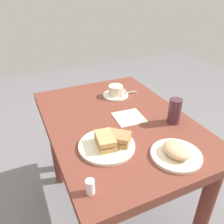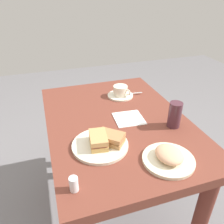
{
  "view_description": "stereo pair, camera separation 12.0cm",
  "coord_description": "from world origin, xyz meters",
  "px_view_note": "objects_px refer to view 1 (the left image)",
  "views": [
    {
      "loc": [
        -0.92,
        0.45,
        1.38
      ],
      "look_at": [
        0.03,
        0.02,
        0.78
      ],
      "focal_mm": 36.38,
      "sensor_mm": 36.0,
      "label": 1
    },
    {
      "loc": [
        -0.96,
        0.34,
        1.38
      ],
      "look_at": [
        0.03,
        0.02,
        0.78
      ],
      "focal_mm": 36.38,
      "sensor_mm": 36.0,
      "label": 2
    }
  ],
  "objects_px": {
    "coffee_saucer": "(116,95)",
    "salt_shaker": "(90,187)",
    "sandwich_plate": "(107,146)",
    "dining_table": "(117,139)",
    "drinking_glass": "(175,111)",
    "spoon": "(127,92)",
    "side_plate": "(176,155)",
    "sandwich_back": "(117,138)",
    "napkin": "(129,117)",
    "sandwich_front": "(105,141)",
    "coffee_cup": "(116,90)"
  },
  "relations": [
    {
      "from": "coffee_saucer",
      "to": "sandwich_front",
      "type": "bearing_deg",
      "value": 149.71
    },
    {
      "from": "sandwich_back",
      "to": "salt_shaker",
      "type": "distance_m",
      "value": 0.28
    },
    {
      "from": "dining_table",
      "to": "drinking_glass",
      "type": "xyz_separation_m",
      "value": [
        -0.15,
        -0.25,
        0.2
      ]
    },
    {
      "from": "spoon",
      "to": "side_plate",
      "type": "relative_size",
      "value": 0.47
    },
    {
      "from": "coffee_saucer",
      "to": "side_plate",
      "type": "relative_size",
      "value": 0.76
    },
    {
      "from": "coffee_saucer",
      "to": "salt_shaker",
      "type": "xyz_separation_m",
      "value": [
        -0.65,
        0.4,
        0.02
      ]
    },
    {
      "from": "dining_table",
      "to": "sandwich_back",
      "type": "xyz_separation_m",
      "value": [
        -0.19,
        0.1,
        0.17
      ]
    },
    {
      "from": "sandwich_front",
      "to": "salt_shaker",
      "type": "distance_m",
      "value": 0.25
    },
    {
      "from": "coffee_cup",
      "to": "drinking_glass",
      "type": "relative_size",
      "value": 0.79
    },
    {
      "from": "dining_table",
      "to": "sandwich_front",
      "type": "relative_size",
      "value": 8.28
    },
    {
      "from": "coffee_cup",
      "to": "spoon",
      "type": "bearing_deg",
      "value": -95.02
    },
    {
      "from": "sandwich_plate",
      "to": "napkin",
      "type": "bearing_deg",
      "value": -49.44
    },
    {
      "from": "sandwich_back",
      "to": "sandwich_plate",
      "type": "bearing_deg",
      "value": 84.87
    },
    {
      "from": "napkin",
      "to": "drinking_glass",
      "type": "relative_size",
      "value": 1.14
    },
    {
      "from": "side_plate",
      "to": "salt_shaker",
      "type": "height_order",
      "value": "salt_shaker"
    },
    {
      "from": "dining_table",
      "to": "napkin",
      "type": "relative_size",
      "value": 6.81
    },
    {
      "from": "spoon",
      "to": "coffee_saucer",
      "type": "bearing_deg",
      "value": 84.18
    },
    {
      "from": "sandwich_front",
      "to": "napkin",
      "type": "height_order",
      "value": "sandwich_front"
    },
    {
      "from": "dining_table",
      "to": "salt_shaker",
      "type": "relative_size",
      "value": 17.74
    },
    {
      "from": "sandwich_plate",
      "to": "napkin",
      "type": "distance_m",
      "value": 0.27
    },
    {
      "from": "sandwich_front",
      "to": "drinking_glass",
      "type": "height_order",
      "value": "drinking_glass"
    },
    {
      "from": "sandwich_back",
      "to": "napkin",
      "type": "distance_m",
      "value": 0.24
    },
    {
      "from": "sandwich_front",
      "to": "spoon",
      "type": "relative_size",
      "value": 1.25
    },
    {
      "from": "spoon",
      "to": "napkin",
      "type": "distance_m",
      "value": 0.29
    },
    {
      "from": "sandwich_front",
      "to": "side_plate",
      "type": "distance_m",
      "value": 0.3
    },
    {
      "from": "drinking_glass",
      "to": "spoon",
      "type": "bearing_deg",
      "value": 8.62
    },
    {
      "from": "napkin",
      "to": "drinking_glass",
      "type": "height_order",
      "value": "drinking_glass"
    },
    {
      "from": "sandwich_plate",
      "to": "salt_shaker",
      "type": "bearing_deg",
      "value": 143.82
    },
    {
      "from": "sandwich_plate",
      "to": "sandwich_back",
      "type": "distance_m",
      "value": 0.06
    },
    {
      "from": "sandwich_back",
      "to": "coffee_saucer",
      "type": "bearing_deg",
      "value": -24.71
    },
    {
      "from": "dining_table",
      "to": "spoon",
      "type": "relative_size",
      "value": 10.34
    },
    {
      "from": "sandwich_back",
      "to": "spoon",
      "type": "distance_m",
      "value": 0.53
    },
    {
      "from": "sandwich_front",
      "to": "drinking_glass",
      "type": "xyz_separation_m",
      "value": [
        0.05,
        -0.4,
        0.03
      ]
    },
    {
      "from": "spoon",
      "to": "napkin",
      "type": "relative_size",
      "value": 0.66
    },
    {
      "from": "coffee_cup",
      "to": "napkin",
      "type": "bearing_deg",
      "value": 169.55
    },
    {
      "from": "side_plate",
      "to": "salt_shaker",
      "type": "relative_size",
      "value": 3.68
    },
    {
      "from": "sandwich_plate",
      "to": "coffee_saucer",
      "type": "distance_m",
      "value": 0.51
    },
    {
      "from": "spoon",
      "to": "dining_table",
      "type": "bearing_deg",
      "value": 142.69
    },
    {
      "from": "dining_table",
      "to": "side_plate",
      "type": "bearing_deg",
      "value": -165.78
    },
    {
      "from": "coffee_saucer",
      "to": "coffee_cup",
      "type": "xyz_separation_m",
      "value": [
        -0.0,
        -0.0,
        0.04
      ]
    },
    {
      "from": "coffee_saucer",
      "to": "side_plate",
      "type": "xyz_separation_m",
      "value": [
        -0.62,
        0.02,
        0.0
      ]
    },
    {
      "from": "salt_shaker",
      "to": "sandwich_back",
      "type": "bearing_deg",
      "value": -44.48
    },
    {
      "from": "spoon",
      "to": "drinking_glass",
      "type": "relative_size",
      "value": 0.75
    },
    {
      "from": "coffee_cup",
      "to": "spoon",
      "type": "height_order",
      "value": "coffee_cup"
    },
    {
      "from": "sandwich_front",
      "to": "side_plate",
      "type": "xyz_separation_m",
      "value": [
        -0.17,
        -0.25,
        -0.03
      ]
    },
    {
      "from": "dining_table",
      "to": "side_plate",
      "type": "distance_m",
      "value": 0.4
    },
    {
      "from": "side_plate",
      "to": "napkin",
      "type": "relative_size",
      "value": 1.41
    },
    {
      "from": "sandwich_back",
      "to": "drinking_glass",
      "type": "relative_size",
      "value": 1.04
    },
    {
      "from": "coffee_cup",
      "to": "napkin",
      "type": "height_order",
      "value": "coffee_cup"
    },
    {
      "from": "coffee_saucer",
      "to": "drinking_glass",
      "type": "distance_m",
      "value": 0.43
    }
  ]
}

